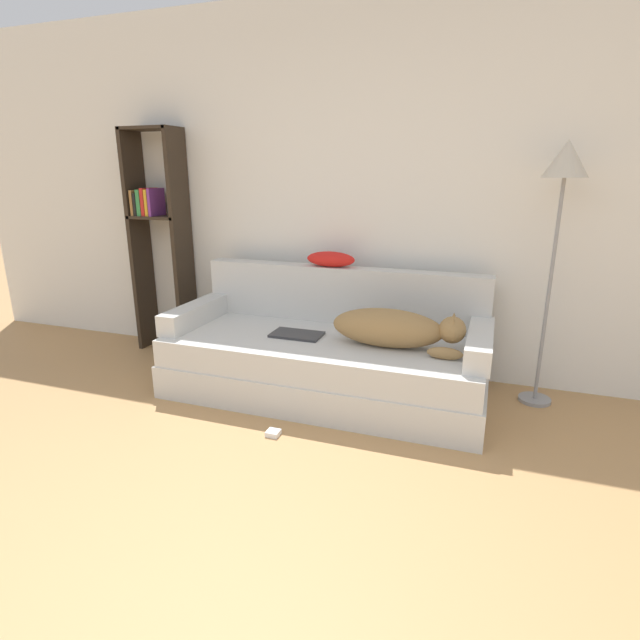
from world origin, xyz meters
TOP-DOWN VIEW (x-y plane):
  - wall_back at (0.00, 2.85)m, footprint 7.61×0.06m
  - couch at (-0.14, 2.21)m, footprint 2.17×0.94m
  - couch_backrest at (-0.14, 2.61)m, footprint 2.13×0.15m
  - couch_arm_left at (-1.15, 2.21)m, footprint 0.15×0.75m
  - couch_arm_right at (0.87, 2.21)m, footprint 0.15×0.75m
  - dog at (0.34, 2.17)m, footprint 0.85×0.27m
  - laptop at (-0.33, 2.18)m, footprint 0.35×0.21m
  - throw_pillow at (-0.23, 2.61)m, footprint 0.36×0.15m
  - bookshelf at (-1.77, 2.67)m, footprint 0.46×0.26m
  - floor_lamp at (1.25, 2.57)m, footprint 0.26×0.26m
  - power_adapter at (-0.24, 1.56)m, footprint 0.08×0.08m

SIDE VIEW (x-z plane):
  - power_adapter at x=-0.24m, z-range 0.00..0.03m
  - couch at x=-0.14m, z-range 0.00..0.41m
  - laptop at x=-0.33m, z-range 0.42..0.43m
  - couch_arm_left at x=-1.15m, z-range 0.42..0.57m
  - couch_arm_right at x=0.87m, z-range 0.42..0.57m
  - dog at x=0.34m, z-range 0.42..0.67m
  - couch_backrest at x=-0.14m, z-range 0.42..0.83m
  - throw_pillow at x=-0.23m, z-range 0.83..0.94m
  - bookshelf at x=-1.77m, z-range 0.12..1.96m
  - wall_back at x=0.00m, z-range 0.00..2.70m
  - floor_lamp at x=1.25m, z-range 0.60..2.28m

